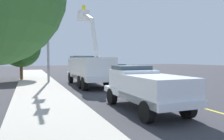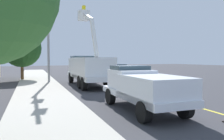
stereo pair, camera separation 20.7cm
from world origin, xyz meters
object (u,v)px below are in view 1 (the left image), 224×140
object	(u,v)px
passing_minivan	(116,69)
traffic_signal_mast	(50,22)
traffic_cone_mid_rear	(117,82)
traffic_cone_trailing	(98,77)
utility_bucket_truck	(89,68)
traffic_cone_mid_front	(148,91)
service_pickup_truck	(145,87)

from	to	relation	value
passing_minivan	traffic_signal_mast	distance (m)	12.29
traffic_cone_mid_rear	traffic_cone_trailing	xyz separation A→B (m)	(5.47, -0.57, -0.01)
utility_bucket_truck	traffic_cone_mid_front	distance (m)	7.54
service_pickup_truck	traffic_cone_mid_rear	distance (m)	9.01
service_pickup_truck	passing_minivan	bearing A→B (deg)	-23.51
traffic_cone_mid_rear	traffic_signal_mast	world-z (taller)	traffic_signal_mast
passing_minivan	traffic_cone_mid_rear	distance (m)	10.53
service_pickup_truck	traffic_cone_trailing	distance (m)	14.40
utility_bucket_truck	traffic_signal_mast	xyz separation A→B (m)	(1.89, 3.01, 4.12)
traffic_signal_mast	traffic_cone_mid_rear	bearing A→B (deg)	-125.73
utility_bucket_truck	traffic_cone_trailing	xyz separation A→B (m)	(3.77, -2.56, -1.22)
service_pickup_truck	passing_minivan	world-z (taller)	service_pickup_truck
service_pickup_truck	traffic_cone_mid_rear	world-z (taller)	service_pickup_truck
service_pickup_truck	traffic_cone_trailing	world-z (taller)	service_pickup_truck
traffic_signal_mast	utility_bucket_truck	bearing A→B (deg)	-122.15
passing_minivan	traffic_signal_mast	xyz separation A→B (m)	(-5.79, 9.74, 4.77)
service_pickup_truck	traffic_cone_trailing	size ratio (longest dim) A/B	7.23
traffic_cone_mid_front	traffic_cone_mid_rear	distance (m)	5.70
utility_bucket_truck	traffic_signal_mast	distance (m)	5.44
traffic_cone_mid_front	traffic_cone_trailing	distance (m)	11.20
passing_minivan	traffic_cone_mid_rear	bearing A→B (deg)	153.16
utility_bucket_truck	traffic_signal_mast	size ratio (longest dim) A/B	1.01
traffic_cone_mid_rear	service_pickup_truck	bearing A→B (deg)	160.40
traffic_cone_mid_front	traffic_signal_mast	size ratio (longest dim) A/B	0.09
passing_minivan	traffic_cone_mid_front	size ratio (longest dim) A/B	6.50
utility_bucket_truck	passing_minivan	size ratio (longest dim) A/B	1.69
utility_bucket_truck	passing_minivan	distance (m)	10.23
traffic_cone_mid_front	traffic_signal_mast	distance (m)	11.46
traffic_signal_mast	service_pickup_truck	bearing A→B (deg)	-170.64
traffic_cone_mid_rear	traffic_signal_mast	xyz separation A→B (m)	(3.59, 5.00, 5.34)
traffic_cone_mid_front	traffic_signal_mast	bearing A→B (deg)	24.29
traffic_cone_mid_front	traffic_cone_trailing	xyz separation A→B (m)	(11.11, -1.40, 0.02)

